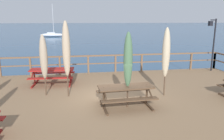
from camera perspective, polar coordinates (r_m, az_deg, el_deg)
name	(u,v)px	position (r m, az deg, el deg)	size (l,w,h in m)	color
ground_plane	(115,117)	(9.50, 0.68, -12.10)	(600.00, 600.00, 0.00)	navy
wooden_deck	(115,107)	(9.32, 0.69, -9.62)	(15.11, 9.06, 0.89)	#846647
railing_waterside_far	(102,61)	(13.16, -2.62, 2.44)	(14.91, 0.10, 1.09)	brown
picnic_table_mid_left	(126,92)	(8.09, 3.58, -5.61)	(2.06, 1.49, 0.78)	brown
picnic_table_back_left	(52,73)	(11.26, -15.24, -0.72)	(2.19, 1.53, 0.78)	maroon
patio_umbrella_tall_back_right	(128,60)	(7.73, 4.19, 2.54)	(0.32, 0.32, 2.73)	#4C3828
patio_umbrella_short_mid	(66,49)	(8.99, -11.77, 5.27)	(0.32, 0.32, 3.11)	#4C3828
patio_umbrella_tall_mid_left	(166,53)	(9.23, 13.85, 4.31)	(0.32, 0.32, 2.84)	#4C3828
patio_umbrella_short_front	(44,57)	(9.46, -17.32, 3.21)	(0.32, 0.32, 2.56)	#4C3828
lamp_post_hooked	(213,37)	(14.75, 24.62, 7.79)	(0.64, 0.38, 3.20)	black
sailboat_distant	(53,35)	(56.06, -15.17, 8.83)	(6.11, 2.13, 7.72)	silver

